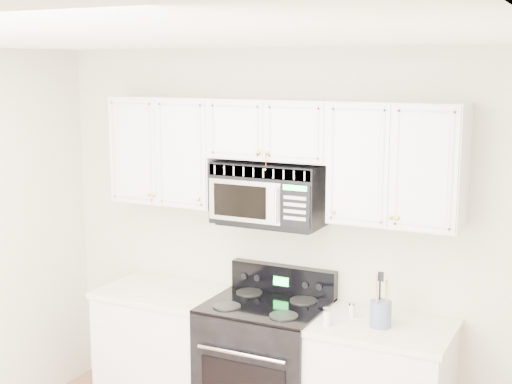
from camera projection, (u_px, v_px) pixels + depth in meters
The scene contains 8 objects.
room at pixel (135, 318), 3.38m from camera, with size 3.51×3.51×2.61m.
base_cabinet_left at pixel (165, 354), 5.15m from camera, with size 0.86×0.65×0.92m.
range at pixel (266, 368), 4.78m from camera, with size 0.77×0.70×1.12m.
upper_cabinets at pixel (275, 151), 4.67m from camera, with size 2.44×0.37×0.75m.
microwave at pixel (270, 193), 4.71m from camera, with size 0.73×0.42×0.41m.
utensil_crock at pixel (381, 313), 4.31m from camera, with size 0.13×0.13×0.34m.
shaker_salt at pixel (352, 310), 4.47m from camera, with size 0.04×0.04×0.10m.
shaker_pepper at pixel (327, 316), 4.34m from camera, with size 0.05×0.05×0.11m.
Camera 1 is at (1.94, -2.64, 2.48)m, focal length 50.00 mm.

